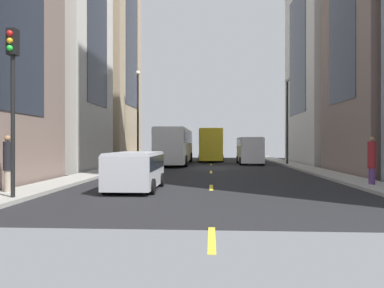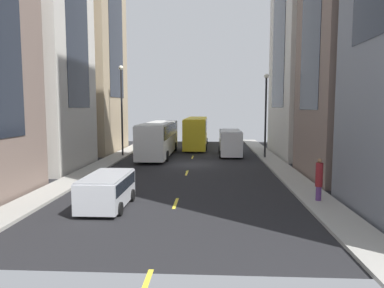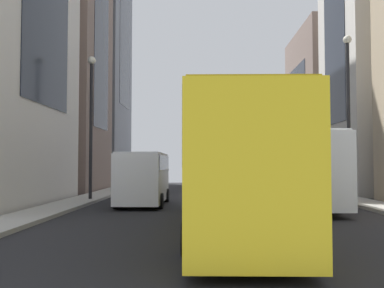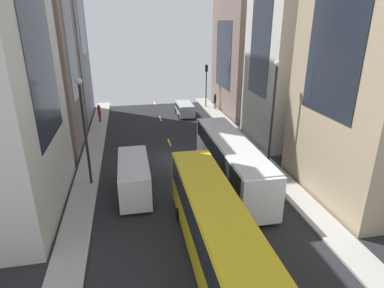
{
  "view_description": "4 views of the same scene",
  "coord_description": "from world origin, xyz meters",
  "px_view_note": "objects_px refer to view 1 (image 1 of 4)",
  "views": [
    {
      "loc": [
        -0.02,
        -28.2,
        2.01
      ],
      "look_at": [
        -1.64,
        1.6,
        1.94
      ],
      "focal_mm": 32.34,
      "sensor_mm": 36.0,
      "label": 1
    },
    {
      "loc": [
        1.76,
        -30.12,
        4.86
      ],
      "look_at": [
        -0.0,
        3.18,
        1.41
      ],
      "focal_mm": 33.14,
      "sensor_mm": 36.0,
      "label": 2
    },
    {
      "loc": [
        0.92,
        26.85,
        2.04
      ],
      "look_at": [
        1.32,
        6.33,
        3.0
      ],
      "focal_mm": 40.12,
      "sensor_mm": 36.0,
      "label": 3
    },
    {
      "loc": [
        3.74,
        26.22,
        11.63
      ],
      "look_at": [
        -1.13,
        1.85,
        2.02
      ],
      "focal_mm": 30.28,
      "sensor_mm": 36.0,
      "label": 4
    }
  ],
  "objects_px": {
    "pedestrian_walking_far": "(372,159)",
    "traffic_light_near_corner": "(12,80)",
    "car_silver_0": "(135,168)",
    "delivery_van_white": "(250,148)",
    "pedestrian_crossing_near": "(8,161)",
    "streetcar_yellow": "(211,142)",
    "city_bus_white": "(175,143)"
  },
  "relations": [
    {
      "from": "delivery_van_white",
      "to": "car_silver_0",
      "type": "distance_m",
      "value": 20.33
    },
    {
      "from": "delivery_van_white",
      "to": "streetcar_yellow",
      "type": "bearing_deg",
      "value": 115.78
    },
    {
      "from": "streetcar_yellow",
      "to": "pedestrian_crossing_near",
      "type": "height_order",
      "value": "streetcar_yellow"
    },
    {
      "from": "city_bus_white",
      "to": "car_silver_0",
      "type": "distance_m",
      "value": 18.67
    },
    {
      "from": "streetcar_yellow",
      "to": "traffic_light_near_corner",
      "type": "relative_size",
      "value": 2.23
    },
    {
      "from": "city_bus_white",
      "to": "traffic_light_near_corner",
      "type": "height_order",
      "value": "traffic_light_near_corner"
    },
    {
      "from": "pedestrian_walking_far",
      "to": "pedestrian_crossing_near",
      "type": "distance_m",
      "value": 15.36
    },
    {
      "from": "city_bus_white",
      "to": "delivery_van_white",
      "type": "relative_size",
      "value": 2.14
    },
    {
      "from": "pedestrian_walking_far",
      "to": "pedestrian_crossing_near",
      "type": "height_order",
      "value": "pedestrian_crossing_near"
    },
    {
      "from": "pedestrian_crossing_near",
      "to": "city_bus_white",
      "type": "bearing_deg",
      "value": -149.91
    },
    {
      "from": "city_bus_white",
      "to": "pedestrian_walking_far",
      "type": "height_order",
      "value": "city_bus_white"
    },
    {
      "from": "city_bus_white",
      "to": "pedestrian_walking_far",
      "type": "bearing_deg",
      "value": -58.32
    },
    {
      "from": "delivery_van_white",
      "to": "city_bus_white",
      "type": "bearing_deg",
      "value": -176.5
    },
    {
      "from": "pedestrian_crossing_near",
      "to": "delivery_van_white",
      "type": "bearing_deg",
      "value": -166.75
    },
    {
      "from": "streetcar_yellow",
      "to": "pedestrian_walking_far",
      "type": "xyz_separation_m",
      "value": [
        7.25,
        -25.5,
        -0.84
      ]
    },
    {
      "from": "car_silver_0",
      "to": "city_bus_white",
      "type": "bearing_deg",
      "value": 90.56
    },
    {
      "from": "pedestrian_walking_far",
      "to": "car_silver_0",
      "type": "bearing_deg",
      "value": 100.57
    },
    {
      "from": "delivery_van_white",
      "to": "car_silver_0",
      "type": "relative_size",
      "value": 1.43
    },
    {
      "from": "city_bus_white",
      "to": "car_silver_0",
      "type": "bearing_deg",
      "value": -89.44
    },
    {
      "from": "streetcar_yellow",
      "to": "pedestrian_crossing_near",
      "type": "distance_m",
      "value": 29.78
    },
    {
      "from": "delivery_van_white",
      "to": "traffic_light_near_corner",
      "type": "height_order",
      "value": "traffic_light_near_corner"
    },
    {
      "from": "delivery_van_white",
      "to": "pedestrian_walking_far",
      "type": "bearing_deg",
      "value": -78.82
    },
    {
      "from": "delivery_van_white",
      "to": "pedestrian_crossing_near",
      "type": "relative_size",
      "value": 2.67
    },
    {
      "from": "car_silver_0",
      "to": "pedestrian_crossing_near",
      "type": "distance_m",
      "value": 4.91
    },
    {
      "from": "streetcar_yellow",
      "to": "traffic_light_near_corner",
      "type": "xyz_separation_m",
      "value": [
        -6.82,
        -30.02,
        2.05
      ]
    },
    {
      "from": "car_silver_0",
      "to": "traffic_light_near_corner",
      "type": "distance_m",
      "value": 5.77
    },
    {
      "from": "streetcar_yellow",
      "to": "pedestrian_walking_far",
      "type": "height_order",
      "value": "streetcar_yellow"
    },
    {
      "from": "car_silver_0",
      "to": "pedestrian_walking_far",
      "type": "distance_m",
      "value": 10.59
    },
    {
      "from": "pedestrian_walking_far",
      "to": "streetcar_yellow",
      "type": "bearing_deg",
      "value": 19.24
    },
    {
      "from": "pedestrian_walking_far",
      "to": "traffic_light_near_corner",
      "type": "bearing_deg",
      "value": 111.2
    },
    {
      "from": "pedestrian_crossing_near",
      "to": "car_silver_0",
      "type": "bearing_deg",
      "value": 154.95
    },
    {
      "from": "city_bus_white",
      "to": "pedestrian_crossing_near",
      "type": "height_order",
      "value": "city_bus_white"
    }
  ]
}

